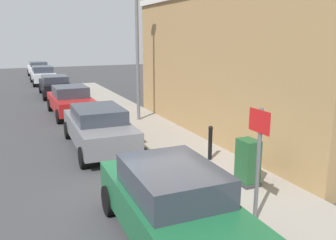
{
  "coord_description": "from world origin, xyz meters",
  "views": [
    {
      "loc": [
        -3.03,
        -7.21,
        3.74
      ],
      "look_at": [
        1.38,
        2.56,
        1.2
      ],
      "focal_mm": 37.63,
      "sensor_mm": 36.0,
      "label": 1
    }
  ],
  "objects_px": {
    "car_black": "(55,85)",
    "utility_cabinet": "(248,164)",
    "car_silver": "(43,75)",
    "car_white": "(39,69)",
    "street_sign": "(259,149)",
    "car_grey": "(99,127)",
    "bollard_near_cabinet": "(210,142)",
    "car_green": "(173,205)",
    "car_red": "(71,100)",
    "lamppost": "(137,47)"
  },
  "relations": [
    {
      "from": "car_grey",
      "to": "car_silver",
      "type": "height_order",
      "value": "car_grey"
    },
    {
      "from": "car_silver",
      "to": "car_grey",
      "type": "bearing_deg",
      "value": -179.52
    },
    {
      "from": "car_silver",
      "to": "car_white",
      "type": "height_order",
      "value": "car_white"
    },
    {
      "from": "car_grey",
      "to": "car_silver",
      "type": "bearing_deg",
      "value": 1.58
    },
    {
      "from": "car_grey",
      "to": "car_black",
      "type": "xyz_separation_m",
      "value": [
        0.04,
        12.1,
        -0.06
      ]
    },
    {
      "from": "car_grey",
      "to": "utility_cabinet",
      "type": "xyz_separation_m",
      "value": [
        2.57,
        -4.83,
        -0.08
      ]
    },
    {
      "from": "car_red",
      "to": "lamppost",
      "type": "height_order",
      "value": "lamppost"
    },
    {
      "from": "car_red",
      "to": "car_black",
      "type": "xyz_separation_m",
      "value": [
        0.03,
        6.35,
        -0.03
      ]
    },
    {
      "from": "car_grey",
      "to": "car_red",
      "type": "xyz_separation_m",
      "value": [
        0.01,
        5.75,
        -0.03
      ]
    },
    {
      "from": "car_white",
      "to": "street_sign",
      "type": "relative_size",
      "value": 1.88
    },
    {
      "from": "car_green",
      "to": "lamppost",
      "type": "height_order",
      "value": "lamppost"
    },
    {
      "from": "car_green",
      "to": "car_silver",
      "type": "height_order",
      "value": "car_green"
    },
    {
      "from": "utility_cabinet",
      "to": "lamppost",
      "type": "height_order",
      "value": "lamppost"
    },
    {
      "from": "car_red",
      "to": "car_silver",
      "type": "xyz_separation_m",
      "value": [
        -0.11,
        12.91,
        0.02
      ]
    },
    {
      "from": "car_silver",
      "to": "car_green",
      "type": "bearing_deg",
      "value": -179.89
    },
    {
      "from": "street_sign",
      "to": "car_red",
      "type": "bearing_deg",
      "value": 97.51
    },
    {
      "from": "car_green",
      "to": "lamppost",
      "type": "bearing_deg",
      "value": -14.65
    },
    {
      "from": "utility_cabinet",
      "to": "car_red",
      "type": "bearing_deg",
      "value": 103.61
    },
    {
      "from": "car_white",
      "to": "utility_cabinet",
      "type": "xyz_separation_m",
      "value": [
        2.56,
        -29.0,
        -0.07
      ]
    },
    {
      "from": "car_grey",
      "to": "car_black",
      "type": "bearing_deg",
      "value": 1.08
    },
    {
      "from": "bollard_near_cabinet",
      "to": "street_sign",
      "type": "relative_size",
      "value": 0.45
    },
    {
      "from": "car_white",
      "to": "lamppost",
      "type": "relative_size",
      "value": 0.75
    },
    {
      "from": "bollard_near_cabinet",
      "to": "street_sign",
      "type": "xyz_separation_m",
      "value": [
        -1.06,
        -3.5,
        0.96
      ]
    },
    {
      "from": "car_green",
      "to": "bollard_near_cabinet",
      "type": "relative_size",
      "value": 4.14
    },
    {
      "from": "car_black",
      "to": "street_sign",
      "type": "relative_size",
      "value": 1.89
    },
    {
      "from": "car_red",
      "to": "utility_cabinet",
      "type": "bearing_deg",
      "value": -167.42
    },
    {
      "from": "car_green",
      "to": "utility_cabinet",
      "type": "bearing_deg",
      "value": -61.17
    },
    {
      "from": "car_green",
      "to": "car_red",
      "type": "relative_size",
      "value": 1.05
    },
    {
      "from": "car_green",
      "to": "car_silver",
      "type": "relative_size",
      "value": 1.0
    },
    {
      "from": "car_red",
      "to": "car_white",
      "type": "distance_m",
      "value": 18.43
    },
    {
      "from": "car_grey",
      "to": "car_red",
      "type": "distance_m",
      "value": 5.75
    },
    {
      "from": "car_grey",
      "to": "street_sign",
      "type": "xyz_separation_m",
      "value": [
        1.61,
        -6.38,
        0.9
      ]
    },
    {
      "from": "car_white",
      "to": "car_green",
      "type": "bearing_deg",
      "value": 179.18
    },
    {
      "from": "car_black",
      "to": "utility_cabinet",
      "type": "relative_size",
      "value": 3.78
    },
    {
      "from": "car_green",
      "to": "car_white",
      "type": "xyz_separation_m",
      "value": [
        0.13,
        30.41,
        -0.03
      ]
    },
    {
      "from": "street_sign",
      "to": "car_white",
      "type": "bearing_deg",
      "value": 93.0
    },
    {
      "from": "car_grey",
      "to": "street_sign",
      "type": "relative_size",
      "value": 1.95
    },
    {
      "from": "car_black",
      "to": "car_white",
      "type": "height_order",
      "value": "car_white"
    },
    {
      "from": "street_sign",
      "to": "lamppost",
      "type": "height_order",
      "value": "lamppost"
    },
    {
      "from": "car_grey",
      "to": "car_white",
      "type": "height_order",
      "value": "car_grey"
    },
    {
      "from": "car_grey",
      "to": "street_sign",
      "type": "bearing_deg",
      "value": -164.56
    },
    {
      "from": "street_sign",
      "to": "car_grey",
      "type": "bearing_deg",
      "value": 104.15
    },
    {
      "from": "car_black",
      "to": "bollard_near_cabinet",
      "type": "bearing_deg",
      "value": -169.16
    },
    {
      "from": "car_green",
      "to": "utility_cabinet",
      "type": "xyz_separation_m",
      "value": [
        2.7,
        1.41,
        -0.11
      ]
    },
    {
      "from": "car_red",
      "to": "bollard_near_cabinet",
      "type": "distance_m",
      "value": 9.02
    },
    {
      "from": "car_silver",
      "to": "utility_cabinet",
      "type": "xyz_separation_m",
      "value": [
        2.67,
        -23.49,
        -0.07
      ]
    },
    {
      "from": "car_red",
      "to": "bollard_near_cabinet",
      "type": "height_order",
      "value": "car_red"
    },
    {
      "from": "car_grey",
      "to": "car_silver",
      "type": "xyz_separation_m",
      "value": [
        -0.1,
        18.66,
        -0.01
      ]
    },
    {
      "from": "car_black",
      "to": "bollard_near_cabinet",
      "type": "height_order",
      "value": "car_black"
    },
    {
      "from": "car_black",
      "to": "lamppost",
      "type": "distance_m",
      "value": 9.79
    }
  ]
}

